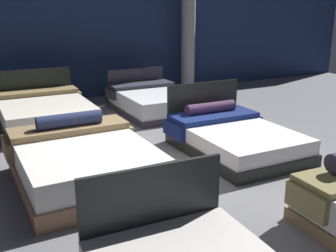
{
  "coord_description": "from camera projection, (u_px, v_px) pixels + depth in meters",
  "views": [
    {
      "loc": [
        -2.5,
        -4.83,
        2.23
      ],
      "look_at": [
        0.02,
        -0.03,
        0.6
      ],
      "focal_mm": 42.7,
      "sensor_mm": 36.0,
      "label": 1
    }
  ],
  "objects": [
    {
      "name": "bed_2",
      "position": [
        84.0,
        162.0,
        5.21
      ],
      "size": [
        1.78,
        2.03,
        0.8
      ],
      "rotation": [
        0.0,
        0.0,
        0.01
      ],
      "color": "#986D50",
      "rests_on": "ground_plane"
    },
    {
      "name": "bed_3",
      "position": [
        233.0,
        137.0,
        6.37
      ],
      "size": [
        1.63,
        2.1,
        0.97
      ],
      "rotation": [
        0.0,
        0.0,
        -0.01
      ],
      "color": "black",
      "rests_on": "ground_plane"
    },
    {
      "name": "support_pillar",
      "position": [
        188.0,
        26.0,
        10.51
      ],
      "size": [
        0.37,
        0.37,
        3.5
      ],
      "primitive_type": "cylinder",
      "color": "#99999E",
      "rests_on": "ground_plane"
    },
    {
      "name": "bed_5",
      "position": [
        153.0,
        101.0,
        8.75
      ],
      "size": [
        1.59,
        2.08,
        0.83
      ],
      "rotation": [
        0.0,
        0.0,
        -0.01
      ],
      "color": "#2E2935",
      "rests_on": "ground_plane"
    },
    {
      "name": "ground_plane",
      "position": [
        166.0,
        166.0,
        5.85
      ],
      "size": [
        18.0,
        18.0,
        0.02
      ],
      "primitive_type": "cube",
      "color": "slate"
    },
    {
      "name": "showroom_back_wall",
      "position": [
        71.0,
        27.0,
        9.57
      ],
      "size": [
        18.0,
        0.06,
        3.5
      ],
      "primitive_type": "cube",
      "color": "navy",
      "rests_on": "ground_plane"
    },
    {
      "name": "bed_4",
      "position": [
        44.0,
        113.0,
        7.73
      ],
      "size": [
        1.77,
        2.14,
        0.97
      ],
      "rotation": [
        0.0,
        0.0,
        -0.01
      ],
      "color": "black",
      "rests_on": "ground_plane"
    }
  ]
}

